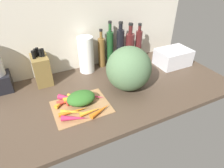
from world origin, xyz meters
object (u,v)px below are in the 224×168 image
Objects in this scene: cutting_board at (81,107)px; carrot_8 at (73,112)px; bottle_2 at (120,47)px; carrot_3 at (74,111)px; carrot_5 at (96,97)px; carrot_4 at (75,118)px; carrot_12 at (69,100)px; bottle_0 at (102,52)px; carrot_11 at (77,100)px; dish_rack at (173,57)px; bottle_4 at (138,46)px; carrot_7 at (101,110)px; carrot_0 at (91,111)px; carrot_9 at (79,97)px; bottle_3 at (130,48)px; carrot_2 at (82,100)px; paper_towel_roll at (86,55)px; knife_block at (42,69)px; winter_squash at (129,69)px; carrot_6 at (76,97)px; bottle_1 at (110,48)px; carrot_1 at (71,98)px; carrot_10 at (61,102)px.

carrot_8 reaches higher than cutting_board.
carrot_3 is at bearing -140.87° from bottle_2.
carrot_4 is at bearing -143.45° from carrot_5.
carrot_12 is 0.47× the size of bottle_0.
dish_rack reaches higher than carrot_11.
carrot_8 is 81.95cm from bottle_4.
carrot_5 is 0.76× the size of carrot_8.
carrot_7 is at bearing -0.42° from carrot_4.
carrot_11 is 88.03cm from dish_rack.
bottle_0 is (37.83, 46.39, 10.47)cm from carrot_3.
carrot_0 is 0.50× the size of dish_rack.
bottle_2 reaches higher than carrot_9.
carrot_9 is 62.44cm from bottle_3.
carrot_2 is 85.22cm from dish_rack.
dish_rack is at bearing 12.57° from cutting_board.
bottle_0 reaches higher than paper_towel_roll.
knife_block is 102.65cm from dish_rack.
paper_towel_roll is at bearing 162.78° from dish_rack.
bottle_4 reaches higher than winter_squash.
winter_squash is (36.08, -1.70, 12.13)cm from carrot_6.
cutting_board is 59.86cm from bottle_1.
carrot_9 is (5.45, 0.30, -0.63)cm from carrot_1.
bottle_2 is (53.69, 48.92, 12.96)cm from carrot_4.
carrot_1 is 1.12× the size of carrot_4.
carrot_9 is at bearing 65.57° from carrot_4.
carrot_6 reaches higher than carrot_3.
dish_rack is at bearing 7.61° from carrot_6.
carrot_11 reaches higher than cutting_board.
carrot_2 is 0.51× the size of winter_squash.
dish_rack is (50.16, 13.22, -8.13)cm from winter_squash.
dish_rack reaches higher than carrot_10.
bottle_2 reaches higher than carrot_8.
winter_squash is 1.08× the size of paper_towel_roll.
carrot_1 reaches higher than cutting_board.
carrot_5 is (11.21, 3.35, 1.43)cm from cutting_board.
bottle_1 reaches higher than carrot_11.
bottle_3 is at bearing 45.77° from carrot_7.
carrot_3 and carrot_9 have the same top height.
carrot_5 is 12.47cm from carrot_6.
carrot_11 and carrot_12 have the same top height.
bottle_0 is at bearing 10.37° from paper_towel_roll.
carrot_9 is at bearing -172.48° from dish_rack.
carrot_10 is at bearing 108.63° from carrot_8.
carrot_3 is at bearing -97.63° from carrot_1.
knife_block is (-5.02, 30.91, 8.40)cm from carrot_10.
carrot_8 is (-9.34, 3.87, 0.01)cm from carrot_0.
carrot_1 is 1.24× the size of carrot_11.
carrot_7 is at bearing -55.07° from carrot_1.
carrot_10 is at bearing -144.58° from bottle_1.
bottle_0 is 15.42cm from bottle_2.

